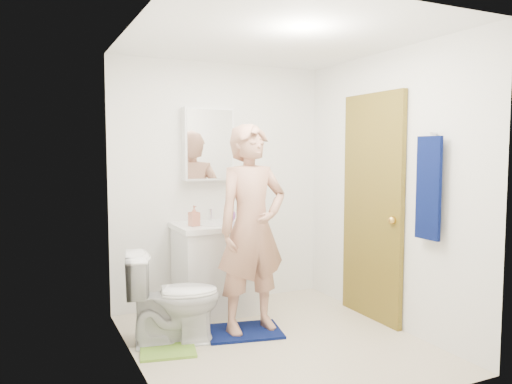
% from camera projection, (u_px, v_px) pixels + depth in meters
% --- Properties ---
extents(floor, '(2.20, 2.40, 0.02)m').
position_uv_depth(floor, '(276.00, 343.00, 4.02)').
color(floor, beige).
rests_on(floor, ground).
extents(ceiling, '(2.20, 2.40, 0.02)m').
position_uv_depth(ceiling, '(277.00, 37.00, 3.82)').
color(ceiling, white).
rests_on(ceiling, ground).
extents(wall_back, '(2.20, 0.02, 2.40)m').
position_uv_depth(wall_back, '(220.00, 184.00, 5.01)').
color(wall_back, white).
rests_on(wall_back, ground).
extents(wall_front, '(2.20, 0.02, 2.40)m').
position_uv_depth(wall_front, '(375.00, 210.00, 2.83)').
color(wall_front, white).
rests_on(wall_front, ground).
extents(wall_left, '(0.02, 2.40, 2.40)m').
position_uv_depth(wall_left, '(134.00, 200.00, 3.45)').
color(wall_left, white).
rests_on(wall_left, ground).
extents(wall_right, '(0.02, 2.40, 2.40)m').
position_uv_depth(wall_right, '(387.00, 189.00, 4.40)').
color(wall_right, white).
rests_on(wall_right, ground).
extents(vanity_cabinet, '(0.75, 0.55, 0.80)m').
position_uv_depth(vanity_cabinet, '(217.00, 270.00, 4.75)').
color(vanity_cabinet, white).
rests_on(vanity_cabinet, floor).
extents(countertop, '(0.79, 0.59, 0.05)m').
position_uv_depth(countertop, '(217.00, 226.00, 4.71)').
color(countertop, white).
rests_on(countertop, vanity_cabinet).
extents(sink_basin, '(0.40, 0.40, 0.03)m').
position_uv_depth(sink_basin, '(217.00, 225.00, 4.71)').
color(sink_basin, white).
rests_on(sink_basin, countertop).
extents(faucet, '(0.03, 0.03, 0.12)m').
position_uv_depth(faucet, '(210.00, 215.00, 4.87)').
color(faucet, silver).
rests_on(faucet, countertop).
extents(medicine_cabinet, '(0.50, 0.12, 0.70)m').
position_uv_depth(medicine_cabinet, '(208.00, 144.00, 4.85)').
color(medicine_cabinet, white).
rests_on(medicine_cabinet, wall_back).
extents(mirror_panel, '(0.46, 0.01, 0.66)m').
position_uv_depth(mirror_panel, '(210.00, 144.00, 4.79)').
color(mirror_panel, white).
rests_on(mirror_panel, wall_back).
extents(door, '(0.05, 0.80, 2.05)m').
position_uv_depth(door, '(372.00, 207.00, 4.53)').
color(door, olive).
rests_on(door, ground).
extents(door_knob, '(0.07, 0.07, 0.07)m').
position_uv_depth(door_knob, '(392.00, 220.00, 4.23)').
color(door_knob, gold).
rests_on(door_knob, door).
extents(towel, '(0.03, 0.24, 0.80)m').
position_uv_depth(towel, '(429.00, 188.00, 3.84)').
color(towel, '#08134B').
rests_on(towel, wall_right).
extents(towel_hook, '(0.06, 0.02, 0.02)m').
position_uv_depth(towel_hook, '(434.00, 133.00, 3.83)').
color(towel_hook, silver).
rests_on(towel_hook, wall_right).
extents(toilet, '(0.80, 0.56, 0.74)m').
position_uv_depth(toilet, '(174.00, 297.00, 3.97)').
color(toilet, white).
rests_on(toilet, floor).
extents(bath_mat, '(0.70, 0.56, 0.02)m').
position_uv_depth(bath_mat, '(244.00, 332.00, 4.22)').
color(bath_mat, '#08134B').
rests_on(bath_mat, floor).
extents(green_rug, '(0.48, 0.43, 0.02)m').
position_uv_depth(green_rug, '(168.00, 350.00, 3.83)').
color(green_rug, '#78AC39').
rests_on(green_rug, floor).
extents(soap_dispenser, '(0.10, 0.10, 0.19)m').
position_uv_depth(soap_dispenser, '(194.00, 216.00, 4.56)').
color(soap_dispenser, '#D17A61').
rests_on(soap_dispenser, countertop).
extents(toothbrush_cup, '(0.15, 0.15, 0.09)m').
position_uv_depth(toothbrush_cup, '(229.00, 217.00, 4.85)').
color(toothbrush_cup, '#8E469B').
rests_on(toothbrush_cup, countertop).
extents(man, '(0.66, 0.46, 1.74)m').
position_uv_depth(man, '(252.00, 228.00, 4.17)').
color(man, tan).
rests_on(man, bath_mat).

